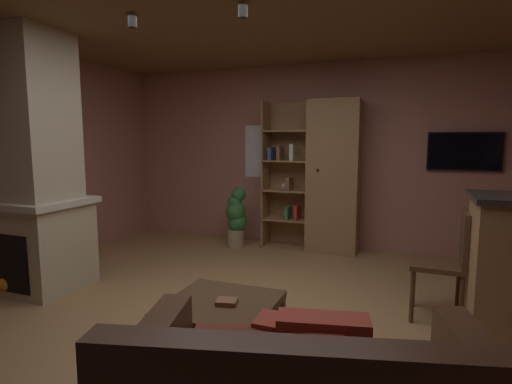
{
  "coord_description": "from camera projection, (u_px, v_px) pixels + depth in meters",
  "views": [
    {
      "loc": [
        1.22,
        -2.82,
        1.49
      ],
      "look_at": [
        0.0,
        0.4,
        1.05
      ],
      "focal_mm": 28.53,
      "sensor_mm": 36.0,
      "label": 1
    }
  ],
  "objects": [
    {
      "name": "window_pane_back",
      "position": [
        271.0,
        151.0,
        5.88
      ],
      "size": [
        0.78,
        0.01,
        0.75
      ],
      "primitive_type": "cube",
      "color": "white"
    },
    {
      "name": "track_light_spot_0",
      "position": [
        38.0,
        35.0,
        3.75
      ],
      "size": [
        0.07,
        0.07,
        0.09
      ],
      "primitive_type": "cylinder",
      "color": "black"
    },
    {
      "name": "floor",
      "position": [
        238.0,
        330.0,
        3.24
      ],
      "size": [
        5.71,
        5.55,
        0.02
      ],
      "primitive_type": "cube",
      "color": "#A37A4C",
      "rests_on": "ground"
    },
    {
      "name": "stone_fireplace",
      "position": [
        29.0,
        176.0,
        4.03
      ],
      "size": [
        1.04,
        0.82,
        2.53
      ],
      "color": "#BCAD8E",
      "rests_on": "ground"
    },
    {
      "name": "dining_chair",
      "position": [
        448.0,
        258.0,
        3.35
      ],
      "size": [
        0.43,
        0.43,
        0.92
      ],
      "color": "#4C331E",
      "rests_on": "ground"
    },
    {
      "name": "track_light_spot_2",
      "position": [
        243.0,
        12.0,
        3.07
      ],
      "size": [
        0.07,
        0.07,
        0.09
      ],
      "primitive_type": "cylinder",
      "color": "black"
    },
    {
      "name": "coffee_table",
      "position": [
        221.0,
        315.0,
        2.62
      ],
      "size": [
        0.68,
        0.67,
        0.46
      ],
      "color": "#4C331E",
      "rests_on": "ground"
    },
    {
      "name": "table_book_0",
      "position": [
        227.0,
        302.0,
        2.56
      ],
      "size": [
        0.15,
        0.13,
        0.03
      ],
      "primitive_type": "cube",
      "rotation": [
        0.0,
        0.0,
        0.23
      ],
      "color": "brown",
      "rests_on": "coffee_table"
    },
    {
      "name": "potted_floor_plant",
      "position": [
        236.0,
        217.0,
        5.67
      ],
      "size": [
        0.29,
        0.3,
        0.84
      ],
      "color": "#9E896B",
      "rests_on": "ground"
    },
    {
      "name": "track_light_spot_1",
      "position": [
        132.0,
        22.0,
        3.34
      ],
      "size": [
        0.07,
        0.07,
        0.09
      ],
      "primitive_type": "cylinder",
      "color": "black"
    },
    {
      "name": "wall_mounted_tv",
      "position": [
        464.0,
        151.0,
        4.96
      ],
      "size": [
        0.84,
        0.06,
        0.47
      ],
      "color": "black"
    },
    {
      "name": "bookshelf_cabinet",
      "position": [
        327.0,
        177.0,
        5.39
      ],
      "size": [
        1.28,
        0.41,
        2.01
      ],
      "color": "#997047",
      "rests_on": "ground"
    },
    {
      "name": "wall_back",
      "position": [
        317.0,
        156.0,
        5.68
      ],
      "size": [
        5.83,
        0.06,
        2.53
      ],
      "primitive_type": "cube",
      "color": "#AD7060",
      "rests_on": "ground"
    }
  ]
}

